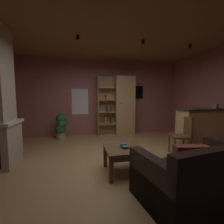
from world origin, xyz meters
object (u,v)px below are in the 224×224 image
at_px(table_book_0, 125,147).
at_px(wall_mounted_tv, 132,92).
at_px(bookshelf_cabinet, 122,106).
at_px(tissue_box, 215,106).
at_px(table_book_1, 125,146).
at_px(kitchen_bar_counter, 206,129).
at_px(table_book_2, 123,144).
at_px(dining_chair, 183,133).
at_px(coffee_table, 124,152).
at_px(potted_floor_plant, 61,126).
at_px(leather_couch, 199,178).

relative_size(table_book_0, wall_mounted_tv, 0.13).
bearing_deg(bookshelf_cabinet, tissue_box, -47.91).
relative_size(tissue_box, table_book_1, 1.18).
relative_size(kitchen_bar_counter, tissue_box, 13.04).
bearing_deg(wall_mounted_tv, tissue_box, -58.16).
xyz_separation_m(table_book_1, table_book_2, (-0.02, 0.07, 0.02)).
bearing_deg(tissue_box, table_book_1, -164.06).
relative_size(kitchen_bar_counter, dining_chair, 1.70).
xyz_separation_m(coffee_table, table_book_1, (0.00, -0.04, 0.12)).
distance_m(table_book_1, potted_floor_plant, 3.04).
xyz_separation_m(kitchen_bar_counter, tissue_box, (0.15, -0.08, 0.60)).
xyz_separation_m(table_book_1, dining_chair, (1.62, 0.59, 0.03)).
xyz_separation_m(table_book_0, table_book_2, (-0.03, 0.04, 0.05)).
bearing_deg(wall_mounted_tv, table_book_2, -112.00).
bearing_deg(wall_mounted_tv, kitchen_bar_counter, -60.03).
bearing_deg(coffee_table, table_book_0, -8.48).
bearing_deg(tissue_box, kitchen_bar_counter, 152.24).
relative_size(tissue_box, table_book_0, 1.11).
height_order(table_book_0, potted_floor_plant, potted_floor_plant).
xyz_separation_m(leather_couch, dining_chair, (0.84, 1.48, 0.23)).
xyz_separation_m(leather_couch, potted_floor_plant, (-2.22, 3.57, 0.15)).
xyz_separation_m(kitchen_bar_counter, dining_chair, (-0.88, -0.25, -0.02)).
bearing_deg(table_book_2, bookshelf_cabinet, 75.02).
xyz_separation_m(kitchen_bar_counter, table_book_1, (-2.49, -0.83, -0.05)).
relative_size(coffee_table, wall_mounted_tv, 0.83).
distance_m(kitchen_bar_counter, table_book_2, 2.63).
bearing_deg(potted_floor_plant, table_book_1, -61.78).
height_order(kitchen_bar_counter, coffee_table, kitchen_bar_counter).
bearing_deg(bookshelf_cabinet, table_book_0, -104.22).
height_order(dining_chair, wall_mounted_tv, wall_mounted_tv).
bearing_deg(table_book_1, tissue_box, 15.94).
height_order(leather_couch, coffee_table, leather_couch).
bearing_deg(kitchen_bar_counter, coffee_table, -162.38).
bearing_deg(tissue_box, leather_couch, -138.51).
bearing_deg(table_book_1, dining_chair, 19.95).
bearing_deg(kitchen_bar_counter, tissue_box, -27.76).
height_order(tissue_box, table_book_0, tissue_box).
bearing_deg(table_book_2, potted_floor_plant, 118.56).
distance_m(leather_couch, table_book_2, 1.27).
relative_size(bookshelf_cabinet, coffee_table, 3.07).
xyz_separation_m(coffee_table, wall_mounted_tv, (1.20, 3.04, 1.21)).
xyz_separation_m(tissue_box, coffee_table, (-2.65, -0.72, -0.77)).
distance_m(kitchen_bar_counter, potted_floor_plant, 4.34).
height_order(table_book_2, potted_floor_plant, potted_floor_plant).
xyz_separation_m(kitchen_bar_counter, coffee_table, (-2.50, -0.79, -0.17)).
relative_size(bookshelf_cabinet, table_book_1, 21.10).
bearing_deg(dining_chair, table_book_0, -161.10).
relative_size(tissue_box, potted_floor_plant, 0.14).
xyz_separation_m(table_book_0, table_book_1, (-0.01, -0.04, 0.02)).
xyz_separation_m(coffee_table, dining_chair, (1.62, 0.55, 0.15)).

